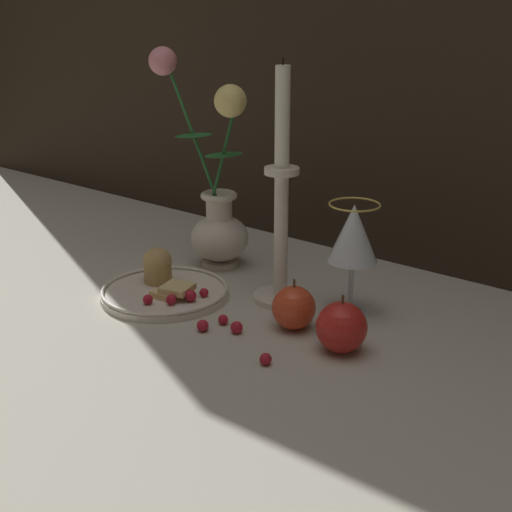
# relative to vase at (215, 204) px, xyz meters

# --- Properties ---
(ground_plane) EXTENTS (2.40, 2.40, 0.00)m
(ground_plane) POSITION_rel_vase_xyz_m (0.13, -0.12, -0.11)
(ground_plane) COLOR #B7B2A3
(ground_plane) RESTS_ON ground
(vase) EXTENTS (0.21, 0.10, 0.38)m
(vase) POSITION_rel_vase_xyz_m (0.00, 0.00, 0.00)
(vase) COLOR silver
(vase) RESTS_ON ground_plane
(plate_with_pastries) EXTENTS (0.21, 0.21, 0.07)m
(plate_with_pastries) POSITION_rel_vase_xyz_m (0.03, -0.16, -0.10)
(plate_with_pastries) COLOR silver
(plate_with_pastries) RESTS_ON ground_plane
(wine_glass) EXTENTS (0.08, 0.08, 0.17)m
(wine_glass) POSITION_rel_vase_xyz_m (0.30, -0.03, 0.01)
(wine_glass) COLOR silver
(wine_glass) RESTS_ON ground_plane
(candlestick) EXTENTS (0.09, 0.09, 0.38)m
(candlestick) POSITION_rel_vase_xyz_m (0.19, -0.06, 0.03)
(candlestick) COLOR silver
(candlestick) RESTS_ON ground_plane
(apple_beside_vase) EXTENTS (0.06, 0.06, 0.08)m
(apple_beside_vase) POSITION_rel_vase_xyz_m (0.27, -0.13, -0.08)
(apple_beside_vase) COLOR #D14223
(apple_beside_vase) RESTS_ON ground_plane
(apple_near_glass) EXTENTS (0.07, 0.07, 0.08)m
(apple_near_glass) POSITION_rel_vase_xyz_m (0.36, -0.15, -0.08)
(apple_near_glass) COLOR red
(apple_near_glass) RESTS_ON ground_plane
(berry_near_plate) EXTENTS (0.02, 0.02, 0.02)m
(berry_near_plate) POSITION_rel_vase_xyz_m (0.21, -0.19, -0.11)
(berry_near_plate) COLOR #AD192D
(berry_near_plate) RESTS_ON ground_plane
(berry_front_center) EXTENTS (0.02, 0.02, 0.02)m
(berry_front_center) POSITION_rel_vase_xyz_m (0.17, -0.22, -0.11)
(berry_front_center) COLOR #AD192D
(berry_front_center) RESTS_ON ground_plane
(berry_by_glass_stem) EXTENTS (0.02, 0.02, 0.02)m
(berry_by_glass_stem) POSITION_rel_vase_xyz_m (0.30, -0.24, -0.11)
(berry_by_glass_stem) COLOR #AD192D
(berry_by_glass_stem) RESTS_ON ground_plane
(berry_under_candlestick) EXTENTS (0.02, 0.02, 0.02)m
(berry_under_candlestick) POSITION_rel_vase_xyz_m (0.18, -0.18, -0.11)
(berry_under_candlestick) COLOR #AD192D
(berry_under_candlestick) RESTS_ON ground_plane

